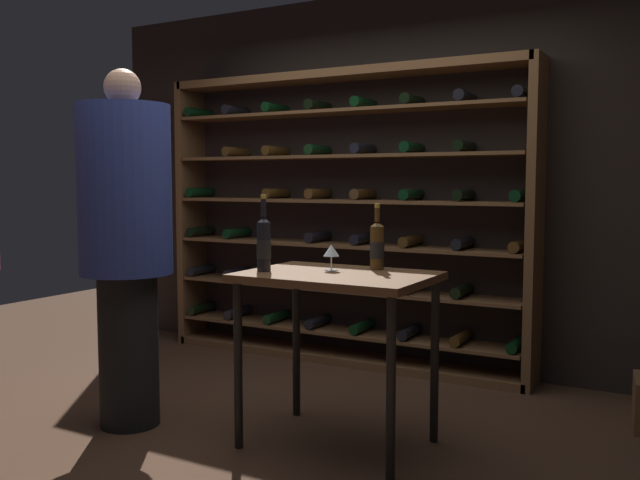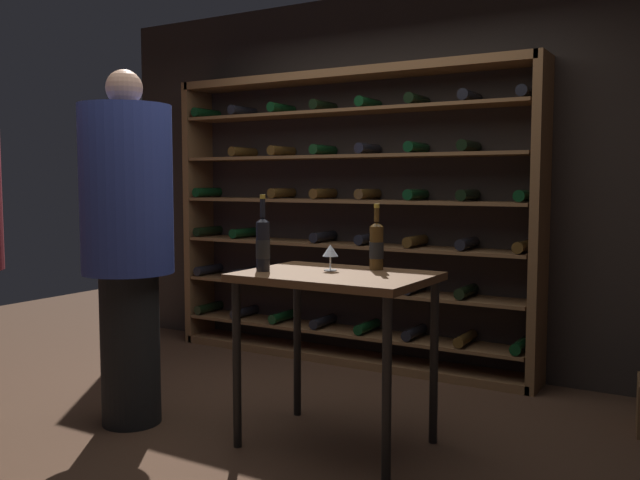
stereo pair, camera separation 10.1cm
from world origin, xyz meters
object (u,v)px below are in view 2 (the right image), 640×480
wine_bottle_amber_reserve (263,244)px  person_guest_plum_blouse (128,231)px  tasting_table (336,295)px  wine_rack (345,220)px  wine_bottle_gold_foil (376,245)px  wine_glass_stemmed_center (330,252)px

wine_bottle_amber_reserve → person_guest_plum_blouse: bearing=-167.2°
tasting_table → person_guest_plum_blouse: (-1.16, -0.31, 0.30)m
wine_rack → wine_bottle_gold_foil: (0.88, -1.27, -0.05)m
wine_bottle_amber_reserve → wine_bottle_gold_foil: (0.48, 0.36, -0.01)m
wine_glass_stemmed_center → wine_bottle_amber_reserve: bearing=-147.6°
wine_bottle_amber_reserve → wine_rack: bearing=104.0°
tasting_table → wine_glass_stemmed_center: (-0.07, 0.06, 0.21)m
person_guest_plum_blouse → wine_bottle_amber_reserve: (0.79, 0.18, -0.04)m
person_guest_plum_blouse → wine_bottle_gold_foil: 1.38m
tasting_table → wine_glass_stemmed_center: 0.23m
person_guest_plum_blouse → wine_glass_stemmed_center: person_guest_plum_blouse is taller
wine_rack → wine_bottle_gold_foil: size_ratio=8.37×
wine_rack → wine_glass_stemmed_center: bearing=-64.0°
wine_bottle_amber_reserve → wine_glass_stemmed_center: size_ratio=2.89×
person_guest_plum_blouse → wine_glass_stemmed_center: 1.15m
wine_rack → wine_bottle_amber_reserve: wine_rack is taller
wine_bottle_gold_foil → tasting_table: bearing=-117.2°
tasting_table → wine_bottle_gold_foil: (0.12, 0.23, 0.24)m
wine_rack → wine_bottle_amber_reserve: size_ratio=7.33×
wine_bottle_gold_foil → wine_glass_stemmed_center: wine_bottle_gold_foil is taller
wine_rack → wine_glass_stemmed_center: size_ratio=21.15×
person_guest_plum_blouse → wine_bottle_gold_foil: (1.27, 0.54, -0.06)m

